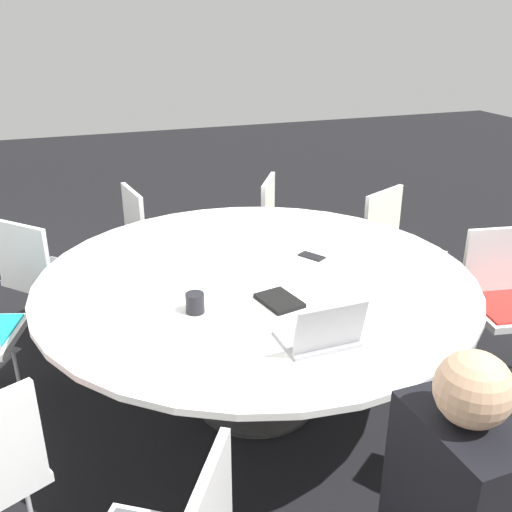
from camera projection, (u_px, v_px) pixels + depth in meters
ground_plane at (256, 398)px, 3.16m from camera, size 16.00×16.00×0.00m
conference_table at (256, 290)px, 2.89m from camera, size 2.18×2.18×0.76m
chair_2 at (506, 293)px, 3.24m from camera, size 0.49×0.50×0.85m
chair_3 at (396, 242)px, 3.95m from camera, size 0.57×0.58×0.85m
chair_4 at (285, 225)px, 4.28m from camera, size 0.59×0.58×0.85m
chair_5 at (153, 233)px, 4.11m from camera, size 0.50×0.48×0.85m
chair_6 at (42, 270)px, 3.52m from camera, size 0.61×0.61×0.85m
person_0 at (448, 509)px, 1.58m from camera, size 0.37×0.27×1.20m
laptop at (322, 334)px, 2.22m from camera, size 0.26×0.30×0.21m
spiral_notebook at (279, 301)px, 2.58m from camera, size 0.24×0.19×0.02m
coffee_cup at (195, 303)px, 2.48m from camera, size 0.08×0.08×0.09m
cell_phone at (312, 256)px, 3.06m from camera, size 0.16×0.13×0.01m
handbag at (331, 262)px, 4.54m from camera, size 0.36×0.16×0.28m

